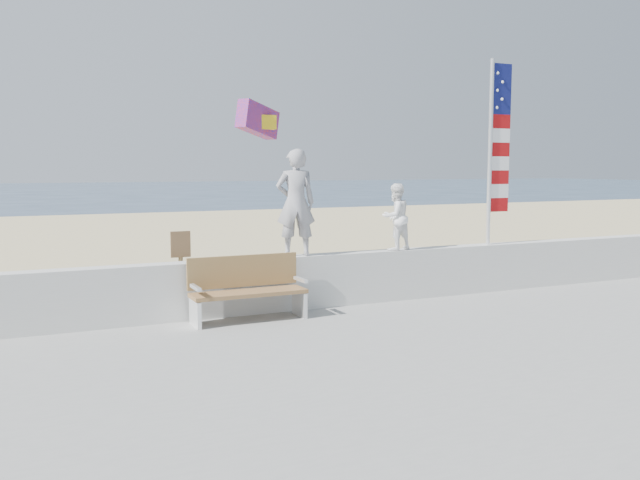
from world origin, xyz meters
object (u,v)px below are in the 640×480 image
Objects in this scene: flag at (496,144)px; adult at (296,203)px; bench at (247,288)px; child at (396,217)px.

adult is at bearing 180.00° from flag.
flag is at bearing -165.28° from adult.
flag is (5.16, 0.45, 2.30)m from bench.
child is at bearing 179.99° from flag.
flag reaches higher than adult.
child is 0.34× the size of flag.
adult is at bearing 23.95° from bench.
bench is (-1.02, -0.45, -1.28)m from adult.
adult is 1.50× the size of child.
adult is 1.70m from bench.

